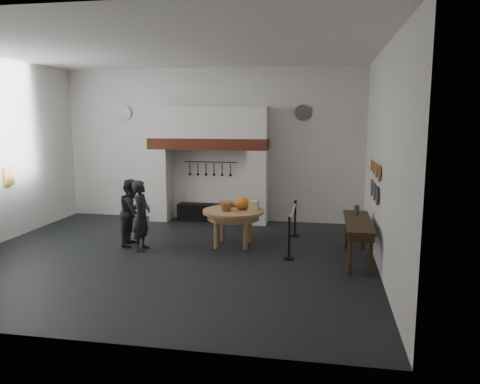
% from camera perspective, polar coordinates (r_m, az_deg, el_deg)
% --- Properties ---
extents(floor, '(9.00, 8.00, 0.02)m').
position_cam_1_polar(floor, '(10.65, -8.63, -7.82)').
color(floor, black).
rests_on(floor, ground).
extents(ceiling, '(9.00, 8.00, 0.02)m').
position_cam_1_polar(ceiling, '(10.28, -9.26, 16.93)').
color(ceiling, silver).
rests_on(ceiling, wall_back).
extents(wall_back, '(9.00, 0.02, 4.50)m').
position_cam_1_polar(wall_back, '(14.05, -3.54, 5.74)').
color(wall_back, silver).
rests_on(wall_back, floor).
extents(wall_front, '(9.00, 0.02, 4.50)m').
position_cam_1_polar(wall_front, '(6.60, -20.43, 1.24)').
color(wall_front, silver).
rests_on(wall_front, floor).
extents(wall_right, '(0.02, 8.00, 4.50)m').
position_cam_1_polar(wall_right, '(9.71, 17.06, 3.80)').
color(wall_right, silver).
rests_on(wall_right, floor).
extents(chimney_pier_left, '(0.55, 0.70, 2.15)m').
position_cam_1_polar(chimney_pier_left, '(14.26, -9.59, 0.93)').
color(chimney_pier_left, silver).
rests_on(chimney_pier_left, floor).
extents(chimney_pier_right, '(0.55, 0.70, 2.15)m').
position_cam_1_polar(chimney_pier_right, '(13.55, 2.22, 0.62)').
color(chimney_pier_right, silver).
rests_on(chimney_pier_right, floor).
extents(hearth_brick_band, '(3.50, 0.72, 0.32)m').
position_cam_1_polar(hearth_brick_band, '(13.70, -3.89, 5.90)').
color(hearth_brick_band, '#9E442B').
rests_on(hearth_brick_band, chimney_pier_left).
extents(chimney_hood, '(3.50, 0.70, 0.90)m').
position_cam_1_polar(chimney_hood, '(13.68, -3.92, 8.45)').
color(chimney_hood, silver).
rests_on(chimney_hood, hearth_brick_band).
extents(iron_range, '(1.90, 0.45, 0.50)m').
position_cam_1_polar(iron_range, '(14.04, -3.73, -2.51)').
color(iron_range, black).
rests_on(iron_range, floor).
extents(utensil_rail, '(1.60, 0.02, 0.02)m').
position_cam_1_polar(utensil_rail, '(14.01, -3.59, 3.67)').
color(utensil_rail, black).
rests_on(utensil_rail, wall_back).
extents(wall_plaque, '(0.05, 0.34, 0.44)m').
position_cam_1_polar(wall_plaque, '(13.11, -26.35, 1.69)').
color(wall_plaque, gold).
rests_on(wall_plaque, wall_left).
extents(work_table, '(1.78, 1.78, 0.07)m').
position_cam_1_polar(work_table, '(11.24, -0.82, -2.38)').
color(work_table, tan).
rests_on(work_table, floor).
extents(pumpkin, '(0.36, 0.36, 0.31)m').
position_cam_1_polar(pumpkin, '(11.27, 0.27, -1.37)').
color(pumpkin, orange).
rests_on(pumpkin, work_table).
extents(cheese_block_big, '(0.22, 0.22, 0.24)m').
position_cam_1_polar(cheese_block_big, '(11.08, 1.67, -1.73)').
color(cheese_block_big, '#D1CB7D').
rests_on(cheese_block_big, work_table).
extents(cheese_block_small, '(0.18, 0.18, 0.20)m').
position_cam_1_polar(cheese_block_small, '(11.38, 1.80, -1.55)').
color(cheese_block_small, '#E9D08B').
rests_on(cheese_block_small, work_table).
extents(wicker_basket, '(0.39, 0.39, 0.22)m').
position_cam_1_polar(wicker_basket, '(11.10, -1.73, -1.77)').
color(wicker_basket, '#995B38').
rests_on(wicker_basket, work_table).
extents(bread_loaf, '(0.31, 0.18, 0.13)m').
position_cam_1_polar(bread_loaf, '(11.58, -0.97, -1.53)').
color(bread_loaf, '#A17539').
rests_on(bread_loaf, work_table).
extents(visitor_near, '(0.42, 0.62, 1.65)m').
position_cam_1_polar(visitor_near, '(11.09, -11.91, -2.83)').
color(visitor_near, black).
rests_on(visitor_near, floor).
extents(visitor_far, '(0.66, 0.82, 1.62)m').
position_cam_1_polar(visitor_far, '(11.61, -12.99, -2.41)').
color(visitor_far, '#222327').
rests_on(visitor_far, floor).
extents(side_table, '(0.55, 2.20, 0.06)m').
position_cam_1_polar(side_table, '(10.32, 14.22, -3.54)').
color(side_table, '#3A2A15').
rests_on(side_table, floor).
extents(pewter_jug, '(0.12, 0.12, 0.22)m').
position_cam_1_polar(pewter_jug, '(10.88, 14.04, -2.13)').
color(pewter_jug, '#49494E').
rests_on(pewter_jug, side_table).
extents(copper_pan_a, '(0.03, 0.34, 0.34)m').
position_cam_1_polar(copper_pan_a, '(9.94, 16.62, 2.19)').
color(copper_pan_a, '#C6662D').
rests_on(copper_pan_a, wall_right).
extents(copper_pan_b, '(0.03, 0.32, 0.32)m').
position_cam_1_polar(copper_pan_b, '(10.48, 16.31, 2.55)').
color(copper_pan_b, '#C6662D').
rests_on(copper_pan_b, wall_right).
extents(copper_pan_c, '(0.03, 0.30, 0.30)m').
position_cam_1_polar(copper_pan_c, '(11.03, 16.02, 2.88)').
color(copper_pan_c, '#C6662D').
rests_on(copper_pan_c, wall_right).
extents(copper_pan_d, '(0.03, 0.28, 0.28)m').
position_cam_1_polar(copper_pan_d, '(11.57, 15.76, 3.17)').
color(copper_pan_d, '#C6662D').
rests_on(copper_pan_d, wall_right).
extents(pewter_plate_left, '(0.03, 0.40, 0.40)m').
position_cam_1_polar(pewter_plate_left, '(10.20, 16.37, -0.46)').
color(pewter_plate_left, '#4C4C51').
rests_on(pewter_plate_left, wall_right).
extents(pewter_plate_mid, '(0.03, 0.40, 0.40)m').
position_cam_1_polar(pewter_plate_mid, '(10.79, 16.05, 0.07)').
color(pewter_plate_mid, '#4C4C51').
rests_on(pewter_plate_mid, wall_right).
extents(pewter_plate_right, '(0.03, 0.40, 0.40)m').
position_cam_1_polar(pewter_plate_right, '(11.38, 15.77, 0.54)').
color(pewter_plate_right, '#4C4C51').
rests_on(pewter_plate_right, wall_right).
extents(pewter_plate_back_left, '(0.44, 0.03, 0.44)m').
position_cam_1_polar(pewter_plate_back_left, '(14.87, -13.90, 9.34)').
color(pewter_plate_back_left, '#4C4C51').
rests_on(pewter_plate_back_left, wall_back).
extents(pewter_plate_back_right, '(0.44, 0.03, 0.44)m').
position_cam_1_polar(pewter_plate_back_right, '(13.59, 7.66, 9.56)').
color(pewter_plate_back_right, '#4C4C51').
rests_on(pewter_plate_back_right, wall_back).
extents(barrier_post_near, '(0.05, 0.05, 0.90)m').
position_cam_1_polar(barrier_post_near, '(10.30, 6.01, -5.74)').
color(barrier_post_near, black).
rests_on(barrier_post_near, floor).
extents(barrier_post_far, '(0.05, 0.05, 0.90)m').
position_cam_1_polar(barrier_post_far, '(12.24, 6.73, -3.35)').
color(barrier_post_far, black).
rests_on(barrier_post_far, floor).
extents(barrier_rope, '(0.04, 2.00, 0.04)m').
position_cam_1_polar(barrier_rope, '(11.18, 6.44, -2.45)').
color(barrier_rope, white).
rests_on(barrier_rope, barrier_post_near).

